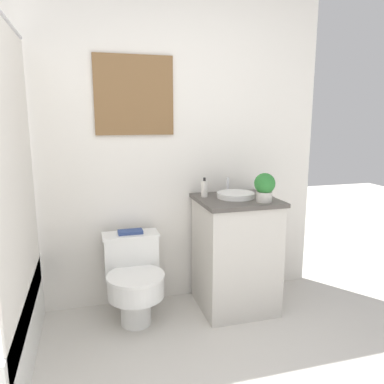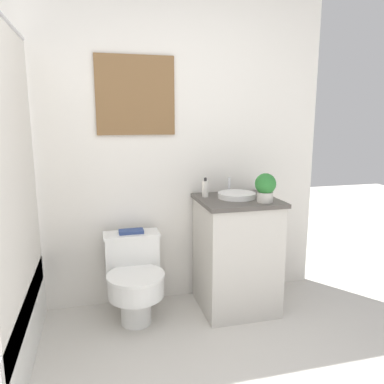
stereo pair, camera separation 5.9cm
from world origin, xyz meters
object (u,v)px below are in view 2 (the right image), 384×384
object	(u,v)px
sink	(236,195)
potted_plant	(265,187)
toilet	(134,276)
soap_bottle	(205,189)
book_on_tank	(131,231)

from	to	relation	value
sink	potted_plant	distance (m)	0.25
toilet	soap_bottle	bearing A→B (deg)	10.13
potted_plant	soap_bottle	bearing A→B (deg)	142.54
sink	potted_plant	xyz separation A→B (m)	(0.14, -0.18, 0.09)
toilet	soap_bottle	distance (m)	0.83
toilet	potted_plant	xyz separation A→B (m)	(0.93, -0.18, 0.65)
toilet	book_on_tank	distance (m)	0.32
toilet	soap_bottle	size ratio (longest dim) A/B	4.18
sink	potted_plant	size ratio (longest dim) A/B	1.53
soap_bottle	sink	bearing A→B (deg)	-23.15
toilet	potted_plant	distance (m)	1.14
soap_bottle	book_on_tank	xyz separation A→B (m)	(-0.56, 0.04, -0.31)
soap_bottle	potted_plant	bearing A→B (deg)	-37.46
toilet	sink	distance (m)	0.96
sink	soap_bottle	distance (m)	0.24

